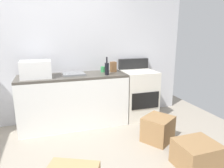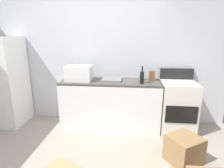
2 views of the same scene
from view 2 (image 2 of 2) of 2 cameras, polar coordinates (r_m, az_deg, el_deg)
ground_plane at (r=2.71m, az=-10.45°, el=-24.04°), size 6.00×6.00×0.00m
wall_back at (r=3.65m, az=-4.61°, el=8.61°), size 5.00×0.10×2.60m
kitchen_counter at (r=3.47m, az=-0.45°, el=-6.17°), size 1.80×0.60×0.90m
refrigerator at (r=4.07m, az=-30.60°, el=0.62°), size 0.68×0.66×1.68m
stove_oven at (r=3.55m, az=19.64°, el=-6.28°), size 0.60×0.61×1.10m
microwave at (r=3.38m, az=-10.21°, el=3.37°), size 0.46×0.34×0.27m
sink_basin at (r=3.35m, az=-0.08°, el=1.43°), size 0.36×0.32×0.03m
wine_bottle at (r=3.15m, az=9.34°, el=2.12°), size 0.07×0.07×0.30m
coffee_mug at (r=3.41m, az=9.11°, el=2.07°), size 0.08×0.08×0.10m
knife_block at (r=3.40m, az=12.30°, el=2.56°), size 0.10×0.10×0.18m
cardboard_box_large at (r=2.83m, az=21.53°, el=-18.45°), size 0.55×0.54×0.37m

